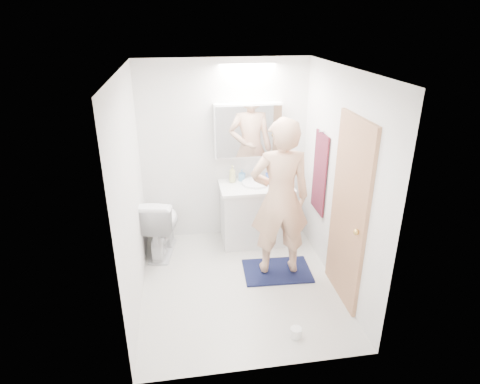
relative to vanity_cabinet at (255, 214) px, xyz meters
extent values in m
plane|color=silver|center=(-0.37, -0.96, -0.39)|extent=(2.50, 2.50, 0.00)
plane|color=white|center=(-0.37, -0.96, 2.01)|extent=(2.50, 2.50, 0.00)
plane|color=white|center=(-0.37, 0.29, 0.81)|extent=(2.50, 0.00, 2.50)
plane|color=white|center=(-0.37, -2.21, 0.81)|extent=(2.50, 0.00, 2.50)
plane|color=white|center=(-1.47, -0.96, 0.81)|extent=(0.00, 2.50, 2.50)
plane|color=white|center=(0.73, -0.96, 0.81)|extent=(0.00, 2.50, 2.50)
cube|color=silver|center=(0.00, 0.00, 0.00)|extent=(0.90, 0.55, 0.78)
cube|color=white|center=(0.00, 0.00, 0.41)|extent=(0.95, 0.58, 0.04)
cylinder|color=white|center=(0.00, 0.03, 0.45)|extent=(0.36, 0.36, 0.03)
cylinder|color=silver|center=(0.00, 0.22, 0.51)|extent=(0.02, 0.02, 0.16)
cube|color=white|center=(-0.07, 0.21, 1.11)|extent=(0.88, 0.14, 0.70)
cube|color=silver|center=(-0.07, 0.13, 1.11)|extent=(0.84, 0.01, 0.66)
imported|color=white|center=(-1.27, -0.12, 0.02)|extent=(0.59, 0.87, 0.81)
cube|color=#121938|center=(0.12, -0.80, -0.38)|extent=(0.83, 0.59, 0.02)
imported|color=#E0AB86|center=(0.12, -0.80, 0.59)|extent=(0.70, 0.48, 1.86)
cube|color=tan|center=(0.71, -1.31, 0.61)|extent=(0.04, 0.80, 2.00)
sphere|color=gold|center=(0.67, -1.61, 0.56)|extent=(0.06, 0.06, 0.06)
cube|color=#101535|center=(0.70, -0.41, 0.71)|extent=(0.02, 0.42, 1.00)
cylinder|color=silver|center=(0.69, -0.41, 1.23)|extent=(0.07, 0.02, 0.02)
imported|color=#C9C982|center=(-0.29, 0.15, 0.55)|extent=(0.12, 0.12, 0.23)
imported|color=#5C96C7|center=(-0.16, 0.18, 0.51)|extent=(0.10, 0.10, 0.16)
imported|color=#4266C8|center=(0.21, 0.16, 0.48)|extent=(0.12, 0.12, 0.09)
cylinder|color=white|center=(0.04, -1.89, -0.34)|extent=(0.11, 0.11, 0.10)
camera|label=1|loc=(-0.97, -4.82, 2.47)|focal=30.41mm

